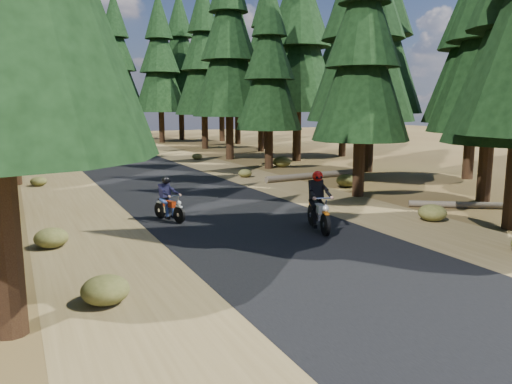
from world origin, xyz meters
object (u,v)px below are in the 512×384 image
log_far (461,205)px  rider_lead (319,211)px  log_near (316,175)px  rider_follow (169,206)px

log_far → rider_lead: 6.44m
log_near → rider_lead: size_ratio=2.89×
log_far → rider_follow: size_ratio=2.21×
rider_lead → rider_follow: size_ratio=1.23×
log_near → rider_follow: bearing=-153.0°
log_near → log_far: bearing=-90.6°
log_far → rider_lead: size_ratio=1.79×
rider_lead → rider_follow: rider_lead is taller
log_near → rider_lead: rider_lead is taller
rider_lead → rider_follow: (-3.57, 3.16, -0.11)m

